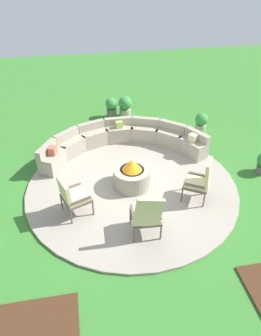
% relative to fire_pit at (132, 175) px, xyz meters
% --- Properties ---
extents(ground_plane, '(24.00, 24.00, 0.00)m').
position_rel_fire_pit_xyz_m(ground_plane, '(0.00, 0.00, -0.36)').
color(ground_plane, '#387A2D').
extents(patio_circle, '(5.32, 5.32, 0.06)m').
position_rel_fire_pit_xyz_m(patio_circle, '(0.00, 0.00, -0.33)').
color(patio_circle, '#9E9384').
rests_on(patio_circle, ground_plane).
extents(fire_pit, '(0.94, 0.94, 0.77)m').
position_rel_fire_pit_xyz_m(fire_pit, '(0.00, 0.00, 0.00)').
color(fire_pit, '#9E937F').
rests_on(fire_pit, patio_circle).
extents(curved_stone_bench, '(4.74, 1.87, 0.70)m').
position_rel_fire_pit_xyz_m(curved_stone_bench, '(0.01, 1.74, -0.01)').
color(curved_stone_bench, '#9E937F').
rests_on(curved_stone_bench, patio_circle).
extents(lounge_chair_front_left, '(0.75, 0.76, 1.00)m').
position_rel_fire_pit_xyz_m(lounge_chair_front_left, '(-1.48, -0.76, 0.23)').
color(lounge_chair_front_left, brown).
rests_on(lounge_chair_front_left, patio_circle).
extents(lounge_chair_front_right, '(0.65, 0.62, 1.15)m').
position_rel_fire_pit_xyz_m(lounge_chair_front_right, '(-0.01, -1.68, 0.26)').
color(lounge_chair_front_right, brown).
rests_on(lounge_chair_front_right, patio_circle).
extents(lounge_chair_back_left, '(0.75, 0.74, 1.12)m').
position_rel_fire_pit_xyz_m(lounge_chair_back_left, '(1.47, -0.79, 0.27)').
color(lounge_chair_back_left, brown).
rests_on(lounge_chair_back_left, patio_circle).
extents(potted_plant_3, '(0.41, 0.41, 0.67)m').
position_rel_fire_pit_xyz_m(potted_plant_3, '(2.73, 2.41, -0.01)').
color(potted_plant_3, '#A89E8E').
rests_on(potted_plant_3, ground_plane).
extents(potted_plant_4, '(0.47, 0.47, 0.75)m').
position_rel_fire_pit_xyz_m(potted_plant_4, '(0.50, 3.96, 0.05)').
color(potted_plant_4, '#A89E8E').
rests_on(potted_plant_4, ground_plane).
extents(potted_plant_5, '(0.41, 0.41, 0.72)m').
position_rel_fire_pit_xyz_m(potted_plant_5, '(0.01, 4.01, 0.03)').
color(potted_plant_5, '#605B56').
rests_on(potted_plant_5, ground_plane).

